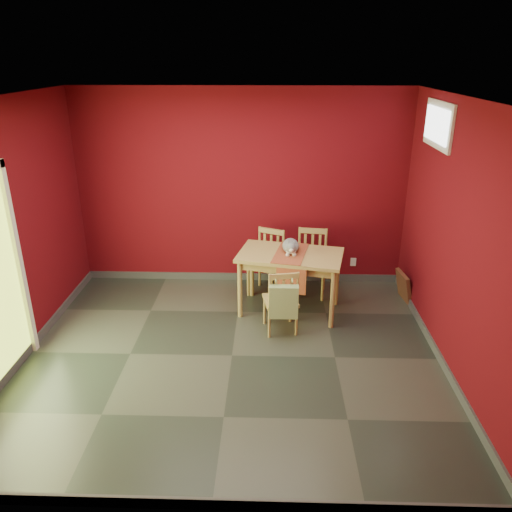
{
  "coord_description": "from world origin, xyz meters",
  "views": [
    {
      "loc": [
        0.41,
        -4.64,
        3.07
      ],
      "look_at": [
        0.25,
        0.45,
        1.0
      ],
      "focal_mm": 35.0,
      "sensor_mm": 36.0,
      "label": 1
    }
  ],
  "objects_px": {
    "chair_far_left": "(267,262)",
    "picture_frame": "(404,287)",
    "dining_table": "(290,261)",
    "chair_far_right": "(311,262)",
    "tote_bag": "(284,302)",
    "chair_near": "(281,300)",
    "cat": "(291,243)"
  },
  "relations": [
    {
      "from": "chair_far_left",
      "to": "picture_frame",
      "type": "distance_m",
      "value": 1.85
    },
    {
      "from": "dining_table",
      "to": "picture_frame",
      "type": "height_order",
      "value": "dining_table"
    },
    {
      "from": "chair_far_left",
      "to": "chair_far_right",
      "type": "distance_m",
      "value": 0.6
    },
    {
      "from": "dining_table",
      "to": "tote_bag",
      "type": "height_order",
      "value": "dining_table"
    },
    {
      "from": "chair_far_left",
      "to": "tote_bag",
      "type": "bearing_deg",
      "value": -81.0
    },
    {
      "from": "chair_near",
      "to": "tote_bag",
      "type": "distance_m",
      "value": 0.22
    },
    {
      "from": "dining_table",
      "to": "picture_frame",
      "type": "bearing_deg",
      "value": 12.57
    },
    {
      "from": "picture_frame",
      "to": "dining_table",
      "type": "bearing_deg",
      "value": -167.43
    },
    {
      "from": "cat",
      "to": "chair_near",
      "type": "bearing_deg",
      "value": -68.63
    },
    {
      "from": "chair_far_left",
      "to": "chair_near",
      "type": "relative_size",
      "value": 1.1
    },
    {
      "from": "chair_far_right",
      "to": "cat",
      "type": "relative_size",
      "value": 2.1
    },
    {
      "from": "chair_far_left",
      "to": "chair_far_right",
      "type": "xyz_separation_m",
      "value": [
        0.6,
        -0.01,
        0.0
      ]
    },
    {
      "from": "tote_bag",
      "to": "picture_frame",
      "type": "distance_m",
      "value": 1.96
    },
    {
      "from": "chair_near",
      "to": "chair_far_left",
      "type": "bearing_deg",
      "value": 99.47
    },
    {
      "from": "chair_far_left",
      "to": "chair_far_right",
      "type": "height_order",
      "value": "chair_far_right"
    },
    {
      "from": "chair_far_left",
      "to": "chair_far_right",
      "type": "bearing_deg",
      "value": -0.72
    },
    {
      "from": "chair_far_left",
      "to": "picture_frame",
      "type": "bearing_deg",
      "value": -6.05
    },
    {
      "from": "dining_table",
      "to": "cat",
      "type": "height_order",
      "value": "cat"
    },
    {
      "from": "chair_far_left",
      "to": "tote_bag",
      "type": "relative_size",
      "value": 1.94
    },
    {
      "from": "chair_far_right",
      "to": "chair_near",
      "type": "relative_size",
      "value": 1.11
    },
    {
      "from": "chair_near",
      "to": "picture_frame",
      "type": "bearing_deg",
      "value": 27.57
    },
    {
      "from": "dining_table",
      "to": "chair_near",
      "type": "relative_size",
      "value": 1.72
    },
    {
      "from": "dining_table",
      "to": "chair_near",
      "type": "xyz_separation_m",
      "value": [
        -0.12,
        -0.52,
        -0.28
      ]
    },
    {
      "from": "chair_far_left",
      "to": "cat",
      "type": "height_order",
      "value": "cat"
    },
    {
      "from": "chair_far_left",
      "to": "tote_bag",
      "type": "distance_m",
      "value": 1.27
    },
    {
      "from": "dining_table",
      "to": "cat",
      "type": "bearing_deg",
      "value": 88.09
    },
    {
      "from": "chair_near",
      "to": "chair_far_right",
      "type": "bearing_deg",
      "value": 68.11
    },
    {
      "from": "cat",
      "to": "picture_frame",
      "type": "xyz_separation_m",
      "value": [
        1.53,
        0.27,
        -0.7
      ]
    },
    {
      "from": "chair_far_left",
      "to": "dining_table",
      "type": "bearing_deg",
      "value": -61.43
    },
    {
      "from": "chair_near",
      "to": "picture_frame",
      "type": "height_order",
      "value": "chair_near"
    },
    {
      "from": "chair_near",
      "to": "picture_frame",
      "type": "relative_size",
      "value": 1.99
    },
    {
      "from": "chair_far_left",
      "to": "picture_frame",
      "type": "xyz_separation_m",
      "value": [
        1.82,
        -0.19,
        -0.26
      ]
    }
  ]
}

